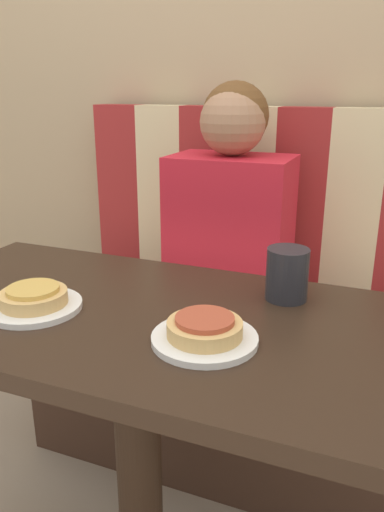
# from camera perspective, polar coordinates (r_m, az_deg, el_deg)

# --- Properties ---
(wall_back) EXTENTS (7.00, 0.05, 2.60)m
(wall_back) POSITION_cam_1_polar(r_m,az_deg,el_deg) (1.82, 8.38, 22.20)
(wall_back) COLOR tan
(wall_back) RESTS_ON ground_plane
(booth_seat) EXTENTS (1.18, 0.58, 0.49)m
(booth_seat) POSITION_cam_1_polar(r_m,az_deg,el_deg) (1.75, 3.94, -13.64)
(booth_seat) COLOR #382319
(booth_seat) RESTS_ON ground_plane
(booth_backrest) EXTENTS (1.18, 0.09, 0.63)m
(booth_backrest) POSITION_cam_1_polar(r_m,az_deg,el_deg) (1.76, 6.83, 6.28)
(booth_backrest) COLOR maroon
(booth_backrest) RESTS_ON booth_seat
(dining_table) EXTENTS (1.05, 0.56, 0.77)m
(dining_table) POSITION_cam_1_polar(r_m,az_deg,el_deg) (1.05, -6.55, -11.99)
(dining_table) COLOR black
(dining_table) RESTS_ON ground_plane
(person) EXTENTS (0.36, 0.24, 0.71)m
(person) POSITION_cam_1_polar(r_m,az_deg,el_deg) (1.53, 4.46, 5.38)
(person) COLOR red
(person) RESTS_ON booth_seat
(plate_left) EXTENTS (0.18, 0.18, 0.01)m
(plate_left) POSITION_cam_1_polar(r_m,az_deg,el_deg) (1.03, -17.53, -5.52)
(plate_left) COLOR white
(plate_left) RESTS_ON dining_table
(plate_right) EXTENTS (0.18, 0.18, 0.01)m
(plate_right) POSITION_cam_1_polar(r_m,az_deg,el_deg) (0.86, 1.45, -9.43)
(plate_right) COLOR white
(plate_right) RESTS_ON dining_table
(pizza_left) EXTENTS (0.13, 0.13, 0.04)m
(pizza_left) POSITION_cam_1_polar(r_m,az_deg,el_deg) (1.02, -17.65, -4.39)
(pizza_left) COLOR tan
(pizza_left) RESTS_ON plate_left
(pizza_right) EXTENTS (0.13, 0.13, 0.04)m
(pizza_right) POSITION_cam_1_polar(r_m,az_deg,el_deg) (0.85, 1.46, -8.12)
(pizza_right) COLOR tan
(pizza_right) RESTS_ON plate_right
(drinking_cup) EXTENTS (0.09, 0.09, 0.11)m
(drinking_cup) POSITION_cam_1_polar(r_m,az_deg,el_deg) (1.03, 10.82, -2.05)
(drinking_cup) COLOR #232328
(drinking_cup) RESTS_ON dining_table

